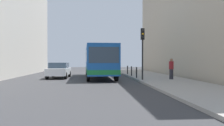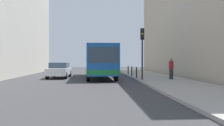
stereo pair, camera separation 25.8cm
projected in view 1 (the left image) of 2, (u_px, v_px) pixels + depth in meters
ground_plane at (98, 81)px, 19.69m from camera, size 80.00×80.00×0.00m
sidewalk at (161, 79)px, 20.11m from camera, size 4.40×40.00×0.15m
building_right at (207, 16)px, 24.50m from camera, size 7.00×32.00×12.75m
bus at (99, 60)px, 22.96m from camera, size 2.97×11.11×3.00m
car_beside_bus at (59, 70)px, 22.52m from camera, size 1.91×4.42×1.48m
traffic_light at (143, 44)px, 18.75m from camera, size 0.28×0.33×4.10m
bollard_near at (137, 72)px, 20.83m from camera, size 0.11×0.11×0.95m
bollard_mid at (132, 71)px, 23.60m from camera, size 0.11×0.11×0.95m
bollard_far at (128, 70)px, 26.37m from camera, size 0.11×0.11×0.95m
pedestrian_near_signal at (171, 69)px, 19.21m from camera, size 0.38×0.38×1.70m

